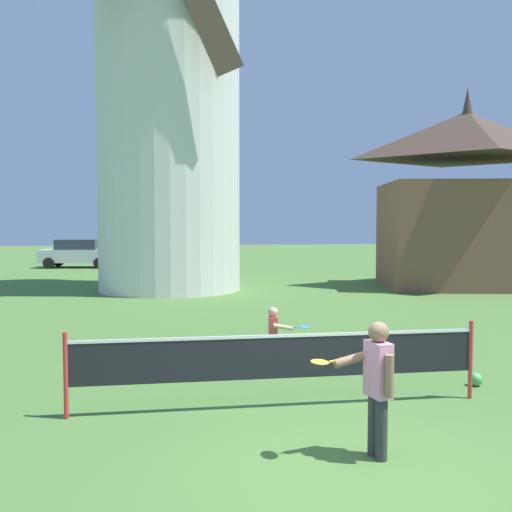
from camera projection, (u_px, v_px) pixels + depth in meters
ground_plane at (350, 465)px, 5.87m from camera, size 120.00×120.00×0.00m
windmill at (168, 74)px, 20.93m from camera, size 8.81×5.92×15.92m
tennis_net at (279, 357)px, 7.66m from camera, size 5.53×0.06×1.10m
player_near at (376, 381)px, 6.02m from camera, size 0.84×0.48×1.44m
player_far at (275, 335)px, 9.54m from camera, size 0.66×0.50×1.08m
stray_ball at (476, 379)px, 8.73m from camera, size 0.20×0.20×0.20m
parked_car_silver at (78, 253)px, 32.02m from camera, size 4.15×2.26×1.56m
parked_car_red at (174, 252)px, 32.61m from camera, size 4.44×2.09×1.56m
chapel at (466, 202)px, 22.08m from camera, size 7.05×5.71×7.60m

